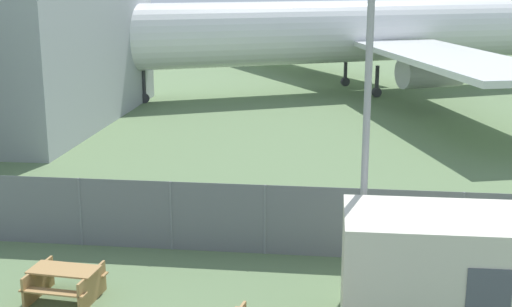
{
  "coord_description": "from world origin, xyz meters",
  "views": [
    {
      "loc": [
        1.97,
        -8.16,
        7.35
      ],
      "look_at": [
        -0.61,
        12.61,
        2.0
      ],
      "focal_mm": 50.0,
      "sensor_mm": 36.0,
      "label": 1
    }
  ],
  "objects": [
    {
      "name": "light_mast",
      "position": [
        2.49,
        7.43,
        4.96
      ],
      "size": [
        0.44,
        0.44,
        8.16
      ],
      "color": "#99999E",
      "rests_on": "ground"
    },
    {
      "name": "portable_cabin",
      "position": [
        4.17,
        5.83,
        1.29
      ],
      "size": [
        4.25,
        2.4,
        2.58
      ],
      "rotation": [
        0.0,
        0.0,
        0.02
      ],
      "color": "beige",
      "rests_on": "ground"
    },
    {
      "name": "perimeter_fence",
      "position": [
        0.0,
        9.61,
        0.96
      ],
      "size": [
        56.07,
        0.07,
        1.93
      ],
      "color": "slate",
      "rests_on": "ground"
    },
    {
      "name": "picnic_bench_open_grass",
      "position": [
        -4.26,
        6.31,
        0.47
      ],
      "size": [
        1.67,
        1.53,
        0.76
      ],
      "rotation": [
        0.0,
        0.0,
        -0.09
      ],
      "color": "#A37A47",
      "rests_on": "ground"
    },
    {
      "name": "airplane",
      "position": [
        1.77,
        36.54,
        3.71
      ],
      "size": [
        42.34,
        35.25,
        11.28
      ],
      "rotation": [
        0.0,
        0.0,
        -2.71
      ],
      "color": "white",
      "rests_on": "ground"
    }
  ]
}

